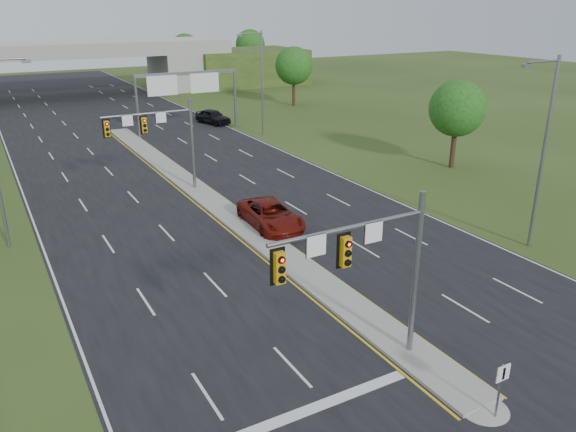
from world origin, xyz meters
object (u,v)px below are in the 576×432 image
(signal_mast_near, at_px, (372,261))
(overpass, at_px, (69,73))
(car_far_c, at_px, (213,117))
(car_far_a, at_px, (271,215))
(signal_mast_far, at_px, (162,133))
(keep_right_sign, at_px, (501,382))
(sign_gantry, at_px, (186,85))

(signal_mast_near, distance_m, overpass, 80.11)
(car_far_c, bearing_deg, car_far_a, -121.88)
(signal_mast_far, distance_m, keep_right_sign, 29.71)
(keep_right_sign, bearing_deg, sign_gantry, 82.30)
(car_far_a, relative_size, car_far_c, 1.18)
(keep_right_sign, height_order, car_far_a, keep_right_sign)
(sign_gantry, xyz_separation_m, overpass, (-6.68, 35.08, -1.69))
(overpass, relative_size, car_far_c, 15.90)
(signal_mast_near, bearing_deg, car_far_c, 74.70)
(signal_mast_near, distance_m, car_far_a, 16.17)
(signal_mast_near, relative_size, overpass, 0.09)
(overpass, xyz_separation_m, car_far_c, (11.00, -31.59, -2.68))
(signal_mast_near, bearing_deg, overpass, 88.38)
(keep_right_sign, bearing_deg, car_far_c, 78.26)
(signal_mast_near, xyz_separation_m, car_far_c, (13.26, 48.48, -3.85))
(overpass, height_order, car_far_a, overpass)
(signal_mast_far, distance_m, sign_gantry, 21.91)
(car_far_c, bearing_deg, overpass, 93.27)
(sign_gantry, height_order, overpass, overpass)
(signal_mast_near, xyz_separation_m, signal_mast_far, (0.00, 25.00, 0.00))
(signal_mast_far, relative_size, car_far_a, 1.18)
(signal_mast_far, distance_m, overpass, 55.13)
(signal_mast_near, distance_m, signal_mast_far, 25.00)
(keep_right_sign, relative_size, overpass, 0.03)
(overpass, bearing_deg, car_far_a, -88.67)
(signal_mast_far, height_order, car_far_c, signal_mast_far)
(signal_mast_near, xyz_separation_m, sign_gantry, (8.95, 44.99, 0.51))
(signal_mast_far, height_order, car_far_a, signal_mast_far)
(keep_right_sign, xyz_separation_m, car_far_c, (11.00, 52.93, -0.64))
(sign_gantry, height_order, car_far_c, sign_gantry)
(signal_mast_near, height_order, keep_right_sign, signal_mast_near)
(signal_mast_near, height_order, sign_gantry, signal_mast_near)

